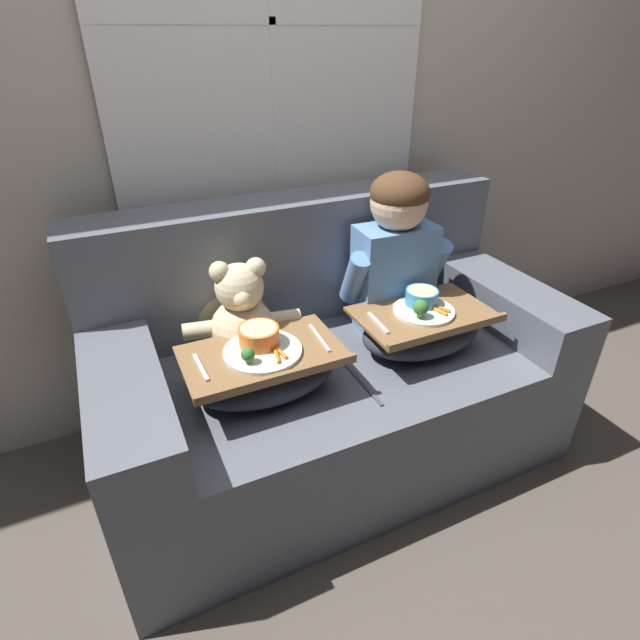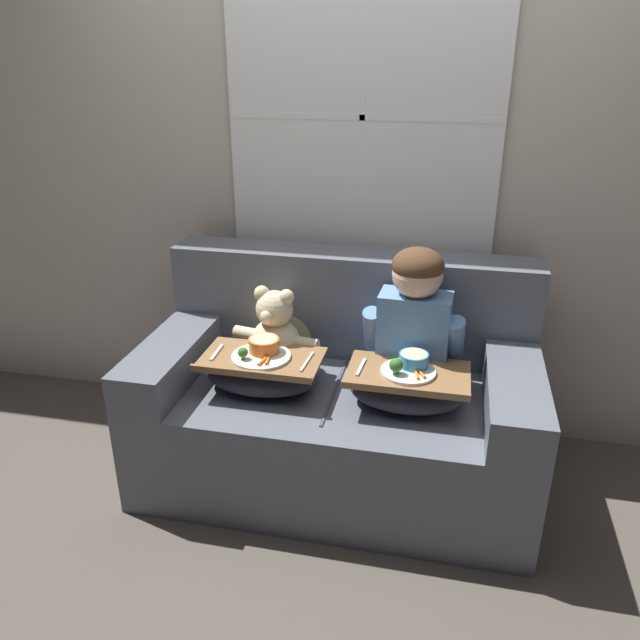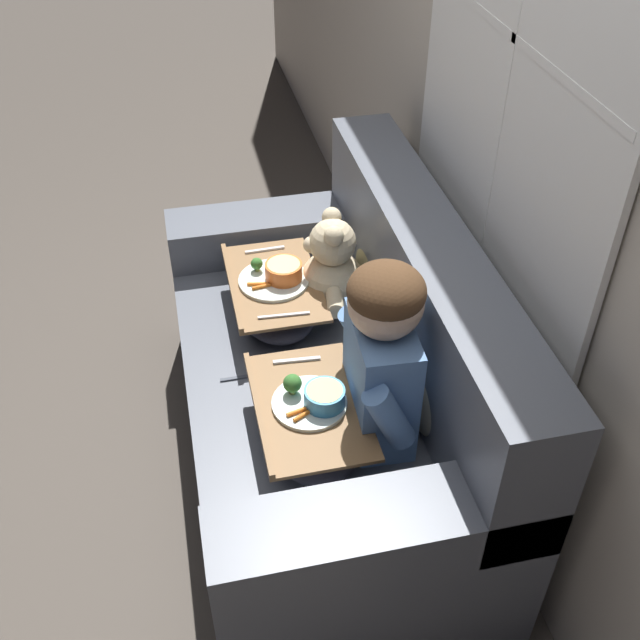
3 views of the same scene
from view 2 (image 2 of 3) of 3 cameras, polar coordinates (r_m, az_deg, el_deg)
ground_plane at (r=2.90m, az=1.50°, el=-13.83°), size 14.00×14.00×0.00m
wall_back_with_window at (r=2.87m, az=3.94°, el=14.52°), size 8.00×0.08×2.60m
couch at (r=2.76m, az=1.83°, el=-7.40°), size 1.63×0.89×0.94m
throw_pillow_behind_child at (r=2.77m, az=8.74°, el=-0.99°), size 0.34×0.16×0.35m
throw_pillow_behind_teddy at (r=2.86m, az=-3.23°, el=0.07°), size 0.35×0.17×0.36m
child_figure at (r=2.56m, az=8.69°, el=0.85°), size 0.42×0.21×0.59m
teddy_bear at (r=2.72m, az=-4.16°, el=-1.30°), size 0.40×0.29×0.37m
lap_tray_child at (r=2.48m, az=7.98°, el=-6.09°), size 0.48×0.31×0.22m
lap_tray_teddy at (r=2.58m, az=-5.34°, el=-4.68°), size 0.49×0.31×0.21m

